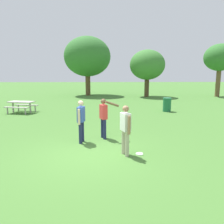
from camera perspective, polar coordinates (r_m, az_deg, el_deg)
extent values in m
plane|color=#447530|center=(7.44, -5.89, -10.84)|extent=(120.00, 120.00, 0.00)
cylinder|color=#1E234C|center=(9.11, -2.51, -4.15)|extent=(0.13, 0.13, 0.82)
cylinder|color=#1E234C|center=(8.88, -1.93, -4.53)|extent=(0.13, 0.13, 0.82)
cube|color=#D83838|center=(8.85, -2.25, 0.06)|extent=(0.34, 0.43, 0.58)
sphere|color=brown|center=(8.78, -2.27, 2.79)|extent=(0.21, 0.21, 0.21)
cylinder|color=brown|center=(9.10, -2.82, 0.01)|extent=(0.09, 0.09, 0.58)
cylinder|color=brown|center=(8.65, 0.03, 2.13)|extent=(0.57, 0.29, 0.28)
cylinder|color=#B7AD93|center=(7.10, 3.94, -8.32)|extent=(0.13, 0.13, 0.82)
cylinder|color=#B7AD93|center=(7.32, 3.02, -7.74)|extent=(0.13, 0.13, 0.82)
cube|color=white|center=(7.02, 3.54, -2.59)|extent=(0.34, 0.43, 0.58)
sphere|color=#9E7051|center=(6.94, 3.57, 0.83)|extent=(0.21, 0.21, 0.21)
cylinder|color=#9E7051|center=(6.81, 4.50, -3.44)|extent=(0.09, 0.09, 0.58)
cylinder|color=#9E7051|center=(7.26, 2.63, -2.56)|extent=(0.09, 0.09, 0.58)
cylinder|color=#1E234C|center=(8.66, -7.72, -5.00)|extent=(0.13, 0.13, 0.82)
cylinder|color=#1E234C|center=(8.42, -8.22, -5.45)|extent=(0.13, 0.13, 0.82)
cube|color=#3856B7|center=(8.38, -8.08, -0.60)|extent=(0.29, 0.41, 0.58)
sphere|color=beige|center=(8.31, -8.15, 2.28)|extent=(0.21, 0.21, 0.21)
cylinder|color=beige|center=(8.63, -7.57, -0.61)|extent=(0.09, 0.09, 0.58)
cylinder|color=beige|center=(8.14, -8.60, -1.28)|extent=(0.09, 0.09, 0.58)
cylinder|color=white|center=(7.44, 7.17, -10.76)|extent=(0.24, 0.24, 0.03)
cube|color=#B2ADA3|center=(16.01, -22.59, 2.46)|extent=(1.83, 1.15, 0.06)
cube|color=#A49F96|center=(15.58, -23.73, 1.08)|extent=(1.71, 0.67, 0.05)
cube|color=#A49F96|center=(16.52, -21.37, 1.70)|extent=(1.71, 0.67, 0.05)
cylinder|color=#A49F96|center=(16.45, -24.39, 1.16)|extent=(0.11, 0.11, 0.71)
cylinder|color=#A49F96|center=(16.02, -25.59, 0.32)|extent=(0.09, 0.09, 0.41)
cylinder|color=#A49F96|center=(16.93, -23.18, 0.97)|extent=(0.09, 0.09, 0.41)
cylinder|color=#A49F96|center=(15.69, -20.51, 1.03)|extent=(0.11, 0.11, 0.71)
cylinder|color=#A49F96|center=(15.24, -21.66, 0.14)|extent=(0.09, 0.09, 0.41)
cylinder|color=#A49F96|center=(16.19, -19.37, 0.84)|extent=(0.09, 0.09, 0.41)
cylinder|color=#1E663D|center=(15.77, 14.14, 1.76)|extent=(0.56, 0.56, 0.90)
cylinder|color=#287A4B|center=(15.71, 14.21, 3.49)|extent=(0.59, 0.59, 0.06)
cylinder|color=brown|center=(26.71, -6.30, 7.64)|extent=(0.58, 0.58, 3.08)
ellipsoid|color=#33702D|center=(26.76, -6.43, 14.17)|extent=(5.47, 5.47, 4.65)
cylinder|color=#4C3823|center=(25.31, 9.04, 6.79)|extent=(0.52, 0.52, 2.50)
ellipsoid|color=#3D7A33|center=(25.29, 9.19, 12.05)|extent=(3.91, 3.91, 3.32)
cylinder|color=brown|center=(27.83, 25.92, 7.15)|extent=(0.50, 0.50, 3.42)
ellipsoid|color=#33702D|center=(27.87, 26.35, 12.64)|extent=(3.51, 3.51, 2.99)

